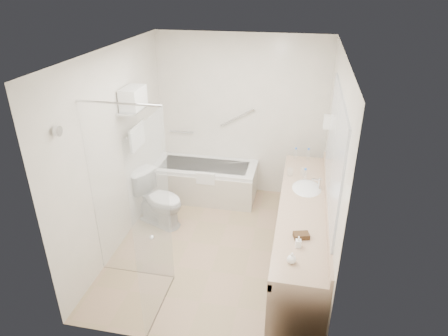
% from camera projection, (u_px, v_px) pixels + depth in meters
% --- Properties ---
extents(floor, '(3.20, 3.20, 0.00)m').
position_uv_depth(floor, '(219.00, 246.00, 5.27)').
color(floor, tan).
rests_on(floor, ground).
extents(ceiling, '(2.60, 3.20, 0.10)m').
position_uv_depth(ceiling, '(218.00, 52.00, 4.17)').
color(ceiling, white).
rests_on(ceiling, wall_back).
extents(wall_back, '(2.60, 0.10, 2.50)m').
position_uv_depth(wall_back, '(241.00, 117.00, 6.13)').
color(wall_back, beige).
rests_on(wall_back, ground).
extents(wall_front, '(2.60, 0.10, 2.50)m').
position_uv_depth(wall_front, '(179.00, 240.00, 3.31)').
color(wall_front, beige).
rests_on(wall_front, ground).
extents(wall_left, '(0.10, 3.20, 2.50)m').
position_uv_depth(wall_left, '(117.00, 151.00, 4.95)').
color(wall_left, beige).
rests_on(wall_left, ground).
extents(wall_right, '(0.10, 3.20, 2.50)m').
position_uv_depth(wall_right, '(332.00, 170.00, 4.49)').
color(wall_right, beige).
rests_on(wall_right, ground).
extents(bathtub, '(1.60, 0.73, 0.59)m').
position_uv_depth(bathtub, '(205.00, 181.00, 6.33)').
color(bathtub, silver).
rests_on(bathtub, floor).
extents(grab_bar_short, '(0.40, 0.03, 0.03)m').
position_uv_depth(grab_bar_short, '(182.00, 132.00, 6.39)').
color(grab_bar_short, silver).
rests_on(grab_bar_short, wall_back).
extents(grab_bar_long, '(0.53, 0.03, 0.33)m').
position_uv_depth(grab_bar_long, '(237.00, 118.00, 6.10)').
color(grab_bar_long, silver).
rests_on(grab_bar_long, wall_back).
extents(shower_enclosure, '(0.96, 0.91, 2.11)m').
position_uv_depth(shower_enclosure, '(140.00, 208.00, 4.10)').
color(shower_enclosure, silver).
rests_on(shower_enclosure, floor).
extents(towel_shelf, '(0.24, 0.55, 0.81)m').
position_uv_depth(towel_shelf, '(134.00, 104.00, 5.02)').
color(towel_shelf, silver).
rests_on(towel_shelf, wall_left).
extents(vanity_counter, '(0.55, 2.70, 0.95)m').
position_uv_depth(vanity_counter, '(302.00, 220.00, 4.67)').
color(vanity_counter, tan).
rests_on(vanity_counter, floor).
extents(sink, '(0.40, 0.52, 0.14)m').
position_uv_depth(sink, '(307.00, 190.00, 4.94)').
color(sink, silver).
rests_on(sink, vanity_counter).
extents(faucet, '(0.03, 0.03, 0.14)m').
position_uv_depth(faucet, '(319.00, 184.00, 4.87)').
color(faucet, silver).
rests_on(faucet, vanity_counter).
extents(mirror, '(0.02, 2.00, 1.20)m').
position_uv_depth(mirror, '(335.00, 150.00, 4.23)').
color(mirror, '#AAAFB6').
rests_on(mirror, wall_right).
extents(hairdryer_unit, '(0.08, 0.10, 0.18)m').
position_uv_depth(hairdryer_unit, '(327.00, 122.00, 5.33)').
color(hairdryer_unit, white).
rests_on(hairdryer_unit, wall_right).
extents(toilet, '(0.88, 0.70, 0.76)m').
position_uv_depth(toilet, '(159.00, 199.00, 5.61)').
color(toilet, silver).
rests_on(toilet, floor).
extents(amenity_basket, '(0.18, 0.14, 0.05)m').
position_uv_depth(amenity_basket, '(301.00, 235.00, 4.00)').
color(amenity_basket, '#3E2916').
rests_on(amenity_basket, vanity_counter).
extents(soap_bottle_a, '(0.06, 0.12, 0.05)m').
position_uv_depth(soap_bottle_a, '(298.00, 245.00, 3.86)').
color(soap_bottle_a, white).
rests_on(soap_bottle_a, vanity_counter).
extents(soap_bottle_b, '(0.09, 0.11, 0.09)m').
position_uv_depth(soap_bottle_b, '(292.00, 259.00, 3.64)').
color(soap_bottle_b, white).
rests_on(soap_bottle_b, vanity_counter).
extents(water_bottle_left, '(0.05, 0.05, 0.17)m').
position_uv_depth(water_bottle_left, '(296.00, 154.00, 5.67)').
color(water_bottle_left, silver).
rests_on(water_bottle_left, vanity_counter).
extents(water_bottle_mid, '(0.05, 0.05, 0.18)m').
position_uv_depth(water_bottle_mid, '(308.00, 155.00, 5.64)').
color(water_bottle_mid, silver).
rests_on(water_bottle_mid, vanity_counter).
extents(water_bottle_right, '(0.05, 0.05, 0.17)m').
position_uv_depth(water_bottle_right, '(305.00, 175.00, 5.08)').
color(water_bottle_right, silver).
rests_on(water_bottle_right, vanity_counter).
extents(drinking_glass_near, '(0.10, 0.10, 0.10)m').
position_uv_depth(drinking_glass_near, '(290.00, 172.00, 5.21)').
color(drinking_glass_near, silver).
rests_on(drinking_glass_near, vanity_counter).
extents(drinking_glass_far, '(0.09, 0.09, 0.10)m').
position_uv_depth(drinking_glass_far, '(303.00, 172.00, 5.22)').
color(drinking_glass_far, silver).
rests_on(drinking_glass_far, vanity_counter).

